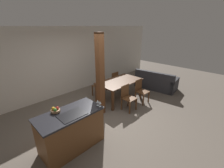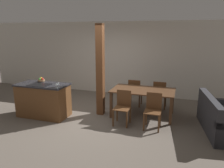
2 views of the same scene
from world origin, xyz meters
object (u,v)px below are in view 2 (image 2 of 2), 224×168
dining_chair_far_right (160,94)px  wine_glass_middle (58,83)px  kitchen_island (43,100)px  fruit_bowl (41,80)px  dining_chair_near_right (153,110)px  dining_chair_near_left (123,107)px  dining_table (143,93)px  wine_glass_near (57,84)px  dining_chair_far_left (135,92)px  timber_post (100,71)px  couch (223,121)px

dining_chair_far_right → wine_glass_middle: bearing=37.5°
kitchen_island → dining_chair_far_right: 3.44m
fruit_bowl → dining_chair_near_right: bearing=-1.0°
wine_glass_middle → dining_chair_near_left: (1.62, 0.38, -0.59)m
kitchen_island → dining_table: kitchen_island is taller
kitchen_island → wine_glass_near: 0.91m
fruit_bowl → dining_chair_near_left: (2.45, -0.06, -0.52)m
dining_chair_far_left → wine_glass_middle: bearing=48.6°
wine_glass_near → dining_chair_far_left: bearing=49.9°
fruit_bowl → dining_chair_near_right: 3.27m
timber_post → dining_chair_far_right: bearing=32.2°
dining_chair_near_left → dining_chair_far_right: bearing=61.8°
wine_glass_near → dining_chair_far_right: bearing=38.7°
dining_table → dining_chair_near_right: (0.39, -0.73, -0.20)m
dining_chair_near_left → dining_chair_far_right: size_ratio=1.00×
kitchen_island → dining_chair_near_right: 3.04m
dining_table → timber_post: (-1.17, -0.26, 0.61)m
fruit_bowl → wine_glass_middle: size_ratio=1.35×
dining_chair_near_left → dining_chair_far_right: same height
wine_glass_near → dining_chair_near_right: bearing=11.1°
fruit_bowl → wine_glass_near: wine_glass_near is taller
fruit_bowl → dining_chair_near_left: fruit_bowl is taller
dining_chair_far_right → timber_post: 2.02m
wine_glass_middle → dining_chair_near_right: size_ratio=0.17×
dining_chair_near_left → dining_chair_far_left: same height
wine_glass_middle → dining_chair_far_right: size_ratio=0.17×
kitchen_island → dining_chair_far_right: size_ratio=1.64×
dining_chair_far_left → couch: (2.39, -1.18, -0.18)m
dining_chair_far_right → fruit_bowl: bearing=23.3°
kitchen_island → dining_table: 2.80m
dining_table → dining_chair_near_left: dining_chair_near_left is taller
kitchen_island → dining_chair_far_left: size_ratio=1.64×
wine_glass_middle → dining_chair_near_left: 1.76m
fruit_bowl → couch: size_ratio=0.11×
fruit_bowl → timber_post: 1.74m
kitchen_island → timber_post: (1.47, 0.65, 0.81)m
fruit_bowl → couch: 4.90m
dining_chair_far_left → dining_chair_far_right: bearing=-180.0°
wine_glass_near → couch: (4.01, 0.74, -0.77)m
wine_glass_near → dining_chair_near_left: wine_glass_near is taller
dining_chair_near_right → dining_table: bearing=118.2°
dining_table → dining_chair_near_left: size_ratio=1.98×
wine_glass_near → couch: wine_glass_near is taller
kitchen_island → timber_post: 1.80m
fruit_bowl → dining_chair_near_left: 2.51m
timber_post → dining_chair_far_left: bearing=51.4°
wine_glass_middle → timber_post: size_ratio=0.06×
timber_post → dining_chair_near_left: bearing=-30.8°
couch → timber_post: timber_post is taller
dining_chair_near_right → fruit_bowl: bearing=179.0°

